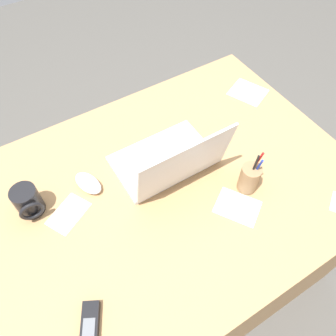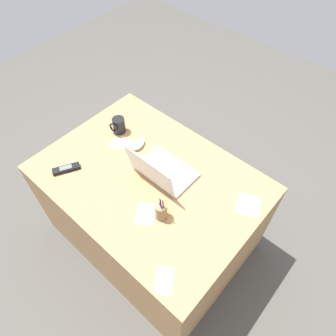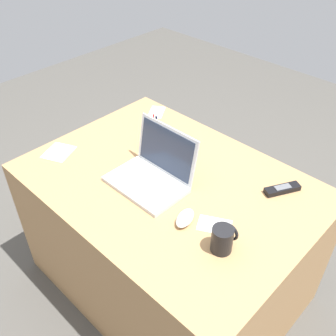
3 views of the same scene
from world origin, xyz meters
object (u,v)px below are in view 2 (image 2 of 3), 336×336
computer_mouse (139,144)px  cordless_phone (66,169)px  laptop (161,171)px  coffee_mug_white (119,125)px  pen_holder (161,211)px

computer_mouse → cordless_phone: computer_mouse is taller
laptop → computer_mouse: (0.27, -0.08, -0.03)m
laptop → cordless_phone: (0.45, 0.34, -0.04)m
laptop → coffee_mug_white: (0.46, -0.09, 0.00)m
coffee_mug_white → pen_holder: 0.70m
coffee_mug_white → cordless_phone: coffee_mug_white is taller
cordless_phone → pen_holder: size_ratio=0.91×
laptop → pen_holder: 0.27m
coffee_mug_white → cordless_phone: (-0.01, 0.43, -0.04)m
coffee_mug_white → pen_holder: bearing=155.6°
cordless_phone → computer_mouse: bearing=-113.4°
laptop → computer_mouse: size_ratio=3.10×
cordless_phone → pen_holder: 0.65m
pen_holder → laptop: bearing=-47.5°
laptop → coffee_mug_white: bearing=-11.4°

